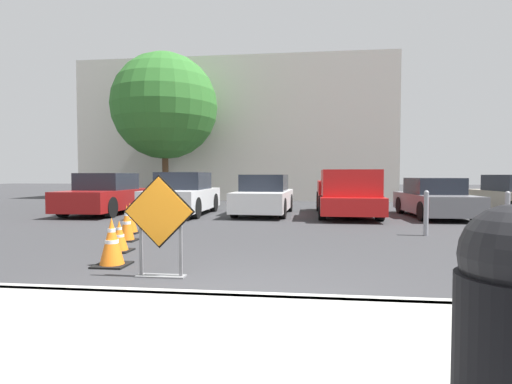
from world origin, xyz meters
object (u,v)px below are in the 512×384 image
object	(u,v)px
traffic_cone_fourth	(130,218)
parked_car_second	(183,195)
traffic_cone_nearest	(112,242)
parked_car_nearest	(106,195)
road_closed_sign	(159,221)
pickup_truck	(347,196)
parked_car_fourth	(434,199)
bollard_nearest	(426,212)
parked_car_third	(264,196)
traffic_cone_second	(119,236)
traffic_cone_third	(127,223)
bollard_second	(507,213)

from	to	relation	value
traffic_cone_fourth	parked_car_second	size ratio (longest dim) A/B	0.18
traffic_cone_nearest	parked_car_nearest	distance (m)	9.19
road_closed_sign	parked_car_nearest	distance (m)	10.21
traffic_cone_fourth	parked_car_nearest	bearing A→B (deg)	122.98
pickup_truck	parked_car_fourth	bearing A→B (deg)	-176.57
parked_car_fourth	parked_car_nearest	bearing A→B (deg)	-1.15
traffic_cone_nearest	bollard_nearest	xyz separation A→B (m)	(5.92, 3.88, 0.19)
road_closed_sign	parked_car_nearest	xyz separation A→B (m)	(-5.30, 8.73, -0.10)
traffic_cone_fourth	parked_car_third	size ratio (longest dim) A/B	0.17
pickup_truck	bollard_nearest	bearing A→B (deg)	108.81
traffic_cone_nearest	parked_car_third	world-z (taller)	parked_car_third
traffic_cone_nearest	pickup_truck	distance (m)	9.33
traffic_cone_second	parked_car_nearest	size ratio (longest dim) A/B	0.13
parked_car_second	parked_car_fourth	xyz separation A→B (m)	(8.82, 0.12, -0.09)
traffic_cone_third	bollard_second	size ratio (longest dim) A/B	0.74
parked_car_nearest	parked_car_third	distance (m)	5.90
road_closed_sign	traffic_cone_fourth	xyz separation A→B (m)	(-2.29, 4.09, -0.43)
parked_car_third	road_closed_sign	bearing A→B (deg)	89.18
traffic_cone_second	parked_car_second	world-z (taller)	parked_car_second
road_closed_sign	parked_car_second	world-z (taller)	parked_car_second
parked_car_third	bollard_nearest	bearing A→B (deg)	135.65
traffic_cone_fourth	parked_car_nearest	size ratio (longest dim) A/B	0.17
traffic_cone_second	parked_car_nearest	distance (m)	7.97
parked_car_nearest	bollard_second	distance (m)	12.74
traffic_cone_third	bollard_second	world-z (taller)	bollard_second
parked_car_second	bollard_nearest	size ratio (longest dim) A/B	3.93
traffic_cone_fourth	bollard_second	world-z (taller)	bollard_second
traffic_cone_fourth	parked_car_third	distance (m)	5.83
road_closed_sign	parked_car_second	xyz separation A→B (m)	(-2.36, 8.77, -0.09)
parked_car_nearest	parked_car_second	world-z (taller)	parked_car_second
parked_car_second	bollard_second	size ratio (longest dim) A/B	3.97
road_closed_sign	traffic_cone_third	world-z (taller)	road_closed_sign
road_closed_sign	bollard_second	bearing A→B (deg)	33.75
parked_car_third	traffic_cone_fourth	bearing A→B (deg)	63.25
parked_car_fourth	traffic_cone_second	bearing A→B (deg)	40.10
parked_car_nearest	bollard_nearest	bearing A→B (deg)	156.76
traffic_cone_fourth	parked_car_fourth	bearing A→B (deg)	28.74
bollard_second	traffic_cone_fourth	bearing A→B (deg)	-177.49
parked_car_nearest	pickup_truck	distance (m)	8.82
traffic_cone_third	parked_car_third	size ratio (longest dim) A/B	0.18
traffic_cone_third	parked_car_fourth	distance (m)	10.22
parked_car_nearest	parked_car_fourth	xyz separation A→B (m)	(11.76, 0.16, -0.08)
parked_car_second	bollard_nearest	xyz separation A→B (m)	(7.26, -4.29, -0.14)
parked_car_third	bollard_nearest	size ratio (longest dim) A/B	4.04
traffic_cone_second	parked_car_fourth	xyz separation A→B (m)	(7.91, 7.13, 0.34)
traffic_cone_nearest	parked_car_third	distance (m)	8.70
pickup_truck	traffic_cone_fourth	bearing A→B (deg)	39.59
traffic_cone_nearest	bollard_second	distance (m)	8.65
parked_car_nearest	bollard_second	bearing A→B (deg)	159.88
traffic_cone_second	traffic_cone_third	size ratio (longest dim) A/B	0.74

